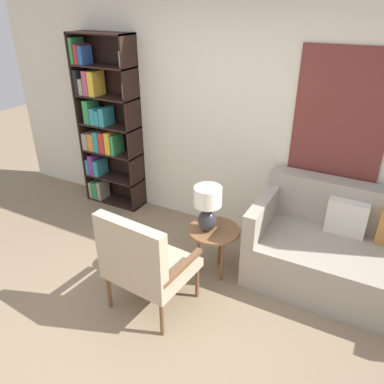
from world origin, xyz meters
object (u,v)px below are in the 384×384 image
(armchair, at_px, (142,261))
(couch, at_px, (364,258))
(table_lamp, at_px, (208,205))
(bookshelf, at_px, (104,125))
(side_table, at_px, (214,234))

(armchair, bearing_deg, couch, 36.44)
(couch, height_order, table_lamp, table_lamp)
(bookshelf, xyz_separation_m, armchair, (1.59, -1.49, -0.52))
(couch, distance_m, side_table, 1.40)
(side_table, height_order, table_lamp, table_lamp)
(side_table, bearing_deg, armchair, -111.50)
(armchair, height_order, table_lamp, armchair)
(armchair, distance_m, side_table, 0.82)
(couch, xyz_separation_m, table_lamp, (-1.37, -0.48, 0.44))
(bookshelf, bearing_deg, armchair, -43.28)
(bookshelf, xyz_separation_m, table_lamp, (1.83, -0.78, -0.28))
(table_lamp, bearing_deg, armchair, -109.16)
(side_table, relative_size, table_lamp, 1.12)
(couch, bearing_deg, armchair, -143.56)
(armchair, distance_m, couch, 2.02)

